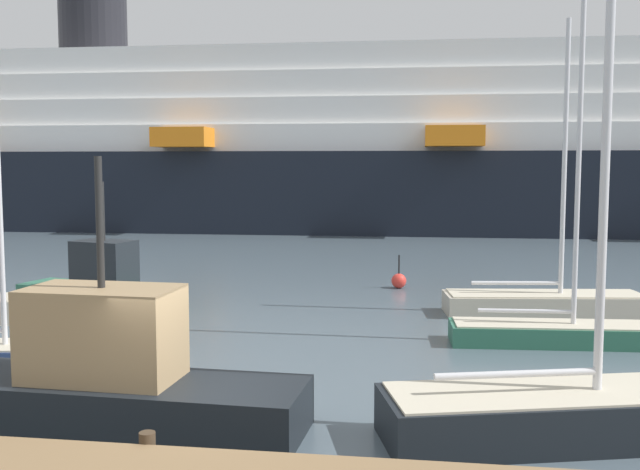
% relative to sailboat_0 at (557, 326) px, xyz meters
% --- Properties ---
extents(ground_plane, '(600.00, 600.00, 0.00)m').
position_rel_sailboat_0_xyz_m(ground_plane, '(-7.34, -7.79, -0.49)').
color(ground_plane, '#4C5B66').
extents(sailboat_0, '(5.54, 1.74, 10.75)m').
position_rel_sailboat_0_xyz_m(sailboat_0, '(0.00, 0.00, 0.00)').
color(sailboat_0, '#2D6B51').
rests_on(sailboat_0, ground_plane).
extents(sailboat_1, '(6.66, 3.51, 11.98)m').
position_rel_sailboat_0_xyz_m(sailboat_1, '(-0.92, -6.96, 0.09)').
color(sailboat_1, black).
rests_on(sailboat_1, ground_plane).
extents(sailboat_5, '(6.35, 2.46, 9.10)m').
position_rel_sailboat_0_xyz_m(sailboat_5, '(0.28, 3.99, -0.04)').
color(sailboat_5, '#BCB29E').
rests_on(sailboat_5, ground_plane).
extents(fishing_boat_1, '(5.71, 2.91, 4.13)m').
position_rel_sailboat_0_xyz_m(fishing_boat_1, '(-14.00, 3.06, 0.26)').
color(fishing_boat_1, '#2D6B51').
rests_on(fishing_boat_1, ground_plane).
extents(fishing_boat_3, '(6.69, 2.26, 4.85)m').
position_rel_sailboat_0_xyz_m(fishing_boat_3, '(-8.84, -7.57, 0.42)').
color(fishing_boat_3, black).
rests_on(fishing_boat_3, ground_plane).
extents(channel_buoy_0, '(0.56, 0.56, 1.27)m').
position_rel_sailboat_0_xyz_m(channel_buoy_0, '(-4.45, 8.27, -0.20)').
color(channel_buoy_0, red).
rests_on(channel_buoy_0, ground_plane).
extents(cruise_ship, '(100.49, 16.91, 17.75)m').
position_rel_sailboat_0_xyz_m(cruise_ship, '(-10.92, 35.08, 5.20)').
color(cruise_ship, black).
rests_on(cruise_ship, ground_plane).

